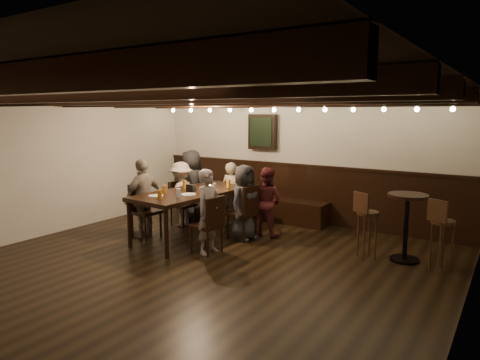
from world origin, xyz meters
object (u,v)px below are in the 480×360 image
Objects in this scene: person_bench_right at (266,201)px; person_left_far at (144,198)px; person_right_far at (209,212)px; bar_stool_right at (441,244)px; chair_right_far at (208,235)px; high_top_table at (407,217)px; chair_left_near at (183,212)px; person_right_near at (244,202)px; person_bench_left at (192,185)px; chair_left_far at (146,221)px; chair_right_near at (243,223)px; person_bench_centre at (232,194)px; dining_table at (193,195)px; person_left_near at (181,194)px; bar_stool_left at (367,234)px.

person_bench_right is 0.88× the size of person_left_far.
person_right_far is 1.29× the size of bar_stool_right.
person_right_far reaches higher than chair_right_far.
person_left_far reaches higher than high_top_table.
bar_stool_right reaches higher than chair_left_near.
person_bench_right is at bearing -18.43° from person_right_near.
person_bench_left is 1.03× the size of person_left_far.
person_right_far is at bearing 90.00° from chair_left_far.
chair_left_near is at bearing 90.00° from chair_right_near.
person_bench_left is (-1.58, 0.56, 0.42)m from chair_right_near.
person_bench_left is at bearing 9.46° from person_bench_centre.
dining_table is 1.85× the size of person_bench_centre.
person_right_far is at bearing 59.04° from person_left_near.
chair_left_near is 0.35m from person_left_near.
person_left_near reaches higher than chair_right_far.
chair_left_near is 0.90m from chair_left_far.
person_left_near is at bearing 15.26° from person_bench_right.
person_bench_right is 1.71m from person_left_near.
person_left_far reaches higher than bar_stool_right.
high_top_table is at bearing 49.32° from bar_stool_left.
person_right_near is 2.56m from high_top_table.
person_left_far reaches higher than person_bench_centre.
chair_left_far is at bearing 90.00° from chair_right_far.
chair_left_far reaches higher than chair_right_far.
chair_left_far is 4.67m from bar_stool_right.
high_top_table is 0.99× the size of bar_stool_right.
person_right_far is at bearing -135.11° from bar_stool_right.
person_left_far reaches higher than person_left_near.
person_bench_left is 4.15m from high_top_table.
person_bench_right is (1.65, 0.33, 0.34)m from chair_left_near.
person_bench_right is 1.22× the size of high_top_table.
bar_stool_left is (3.50, 0.07, 0.11)m from chair_left_near.
dining_table is at bearing 45.00° from person_bench_right.
person_bench_left reaches higher than bar_stool_left.
person_bench_left is 1.16× the size of person_bench_centre.
person_right_far is 3.30m from bar_stool_right.
person_left_far reaches higher than chair_left_near.
person_left_far is at bearing -142.56° from bar_stool_right.
person_bench_left reaches higher than person_right_near.
chair_right_near is 1.77m from person_left_far.
bar_stool_right is (1.00, 0.05, 0.00)m from bar_stool_left.
bar_stool_left is (2.81, 0.57, -0.38)m from dining_table.
chair_right_far is 1.76m from person_left_near.
chair_right_near is 0.76× the size of person_left_near.
person_bench_centre is 0.96m from person_left_near.
person_right_far reaches higher than person_left_near.
bar_stool_right is at bearing -66.21° from chair_right_far.
person_bench_centre is 1.68m from person_right_far.
chair_left_near is (-0.68, 0.50, -0.49)m from dining_table.
dining_table is at bearing 59.04° from person_right_far.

